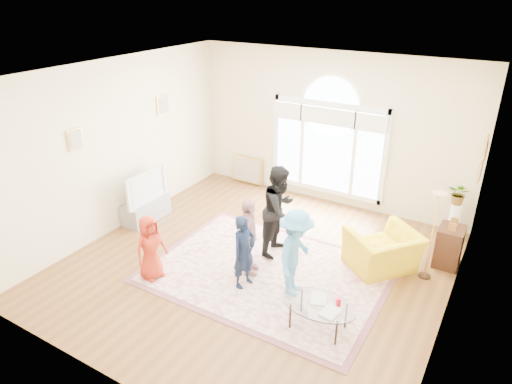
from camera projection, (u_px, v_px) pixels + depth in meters
The scene contains 18 objects.
ground at pixel (256, 265), 7.77m from camera, with size 6.00×6.00×0.00m, color brown.
room_shell at pixel (327, 133), 9.32m from camera, with size 6.00×6.00×6.00m.
area_rug at pixel (267, 272), 7.55m from camera, with size 3.60×2.60×0.02m, color beige.
rug_border at pixel (267, 273), 7.56m from camera, with size 3.80×2.80×0.01m, color #804850.
tv_console at pixel (146, 210), 9.19m from camera, with size 0.45×1.00×0.42m, color gray.
television at pixel (144, 186), 8.97m from camera, with size 0.17×1.13×0.65m.
coffee_table at pixel (319, 305), 6.19m from camera, with size 1.06×0.69×0.54m.
armchair at pixel (383, 251), 7.54m from camera, with size 1.06×0.93×0.69m, color yellow.
side_cabinet at pixel (449, 246), 7.66m from camera, with size 0.40×0.50×0.70m, color black.
floor_lamp at pixel (437, 206), 6.94m from camera, with size 0.28×0.28×1.51m.
plant_pedestal at pixel (454, 221), 8.46m from camera, with size 0.20×0.20×0.70m, color white.
potted_plant at pixel (460, 194), 8.23m from camera, with size 0.37×0.32×0.41m, color #33722D.
leaning_picture at pixel (247, 183), 10.94m from camera, with size 0.80×0.05×0.62m, color tan.
child_red at pixel (150, 247), 7.22m from camera, with size 0.53×0.35×1.09m, color #A92B18.
child_navy at pixel (244, 252), 7.00m from camera, with size 0.44×0.29×1.20m, color #111B33.
child_black at pixel (280, 211), 7.81m from camera, with size 0.79×0.61×1.62m, color black.
child_pink at pixel (248, 237), 7.27m from camera, with size 0.78×0.32×1.33m, color #C99197.
child_blue at pixel (296, 253), 6.77m from camera, with size 0.91×0.52×1.40m, color #4891CA.
Camera 1 is at (3.34, -5.61, 4.40)m, focal length 32.00 mm.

